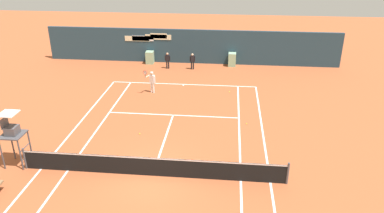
{
  "coord_description": "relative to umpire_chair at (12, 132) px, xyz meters",
  "views": [
    {
      "loc": [
        3.22,
        -13.86,
        9.84
      ],
      "look_at": [
        1.2,
        6.03,
        0.8
      ],
      "focal_mm": 34.77,
      "sensor_mm": 36.0,
      "label": 1
    }
  ],
  "objects": [
    {
      "name": "tennis_ball_near_service_line",
      "position": [
        9.95,
        10.16,
        -1.7
      ],
      "size": [
        0.07,
        0.07,
        0.07
      ],
      "primitive_type": "sphere",
      "color": "#CCE033",
      "rests_on": "ground_plane"
    },
    {
      "name": "ball_kid_right_post",
      "position": [
        4.78,
        14.93,
        -0.96
      ],
      "size": [
        0.45,
        0.19,
        1.35
      ],
      "rotation": [
        0.0,
        0.0,
        3.11
      ],
      "color": "black",
      "rests_on": "ground_plane"
    },
    {
      "name": "ground_plane",
      "position": [
        6.54,
        0.27,
        -1.73
      ],
      "size": [
        80.0,
        80.0,
        0.01
      ],
      "color": "#A8512D"
    },
    {
      "name": "tennis_net",
      "position": [
        6.54,
        -0.31,
        -1.22
      ],
      "size": [
        12.1,
        0.1,
        1.07
      ],
      "color": "#4C4C51",
      "rests_on": "ground_plane"
    },
    {
      "name": "umpire_chair",
      "position": [
        0.0,
        0.0,
        0.0
      ],
      "size": [
        1.0,
        1.0,
        2.69
      ],
      "rotation": [
        0.0,
        0.0,
        -1.57
      ],
      "color": "#47474C",
      "rests_on": "ground_plane"
    },
    {
      "name": "player_on_baseline",
      "position": [
        4.56,
        9.55,
        -0.81
      ],
      "size": [
        0.76,
        0.62,
        1.76
      ],
      "rotation": [
        0.0,
        0.0,
        2.8
      ],
      "color": "white",
      "rests_on": "ground_plane"
    },
    {
      "name": "tennis_ball_mid_court",
      "position": [
        5.07,
        3.5,
        -1.7
      ],
      "size": [
        0.07,
        0.07,
        0.07
      ],
      "primitive_type": "sphere",
      "color": "#CCE033",
      "rests_on": "ground_plane"
    },
    {
      "name": "ball_kid_left_post",
      "position": [
        6.84,
        14.93,
        -0.96
      ],
      "size": [
        0.45,
        0.21,
        1.34
      ],
      "rotation": [
        0.0,
        0.0,
        3.26
      ],
      "color": "black",
      "rests_on": "ground_plane"
    },
    {
      "name": "tennis_ball_by_sideline",
      "position": [
        10.98,
        5.33,
        -1.7
      ],
      "size": [
        0.07,
        0.07,
        0.07
      ],
      "primitive_type": "sphere",
      "color": "#CCE033",
      "rests_on": "ground_plane"
    },
    {
      "name": "sponsor_back_wall",
      "position": [
        6.54,
        16.66,
        -0.33
      ],
      "size": [
        25.0,
        1.02,
        2.9
      ],
      "color": "#233D4C",
      "rests_on": "ground_plane"
    }
  ]
}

